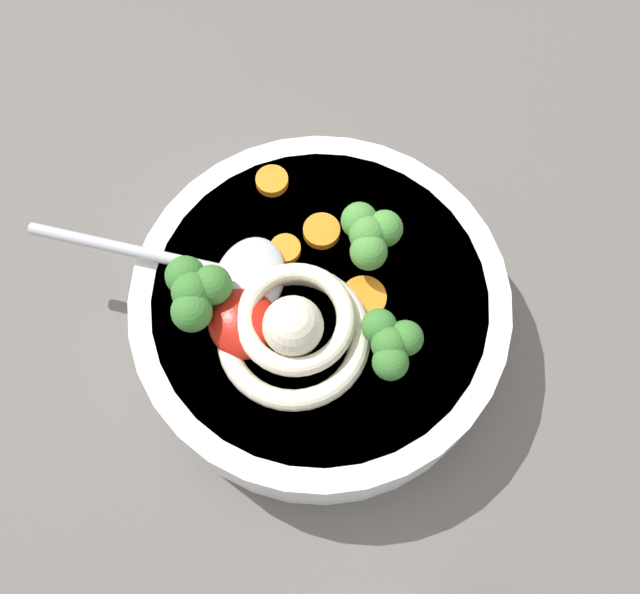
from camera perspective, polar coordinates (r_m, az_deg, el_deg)
table_slab at (r=51.01cm, az=-2.01°, el=-8.37°), size 92.04×92.04×3.26cm
soup_bowl at (r=48.25cm, az=0.00°, el=-1.20°), size 24.39×24.39×5.50cm
noodle_pile at (r=43.65cm, az=-2.05°, el=-2.53°), size 10.39×10.19×4.18cm
soup_spoon at (r=45.90cm, az=-6.89°, el=1.90°), size 13.19×15.70×1.60cm
chili_sauce_dollop at (r=44.25cm, az=-6.08°, el=-2.05°), size 4.74×4.27×2.13cm
broccoli_floret_beside_chili at (r=43.95cm, az=-9.81°, el=0.43°), size 4.88×4.20×3.86cm
broccoli_floret_right at (r=45.20cm, az=3.95°, el=4.97°), size 4.60×3.96×3.64cm
broccoli_floret_rear at (r=42.68cm, az=5.65°, el=-3.70°), size 4.23×3.64×3.34cm
carrot_slice_far at (r=47.39cm, az=0.13°, el=5.22°), size 2.42×2.42×0.66cm
carrot_slice_near_spoon at (r=46.88cm, az=-2.75°, el=3.78°), size 2.01×2.01×0.62cm
carrot_slice_left at (r=49.40cm, az=-3.81°, el=9.13°), size 2.20×2.20×0.62cm
carrot_slice_center at (r=45.53cm, az=3.46°, el=-0.10°), size 2.89×2.89×0.56cm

